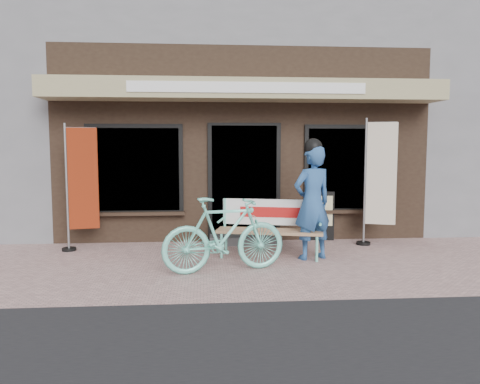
{
  "coord_description": "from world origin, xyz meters",
  "views": [
    {
      "loc": [
        -0.75,
        -6.64,
        1.77
      ],
      "look_at": [
        -0.18,
        0.7,
        1.05
      ],
      "focal_mm": 35.0,
      "sensor_mm": 36.0,
      "label": 1
    }
  ],
  "objects": [
    {
      "name": "storefront",
      "position": [
        0.0,
        4.96,
        2.99
      ],
      "size": [
        7.0,
        6.77,
        6.0
      ],
      "color": "black",
      "rests_on": "ground"
    },
    {
      "name": "person",
      "position": [
        0.94,
        0.51,
        0.93
      ],
      "size": [
        0.76,
        0.62,
        1.89
      ],
      "rotation": [
        0.0,
        0.0,
        0.35
      ],
      "color": "#29538E",
      "rests_on": "ground"
    },
    {
      "name": "bench",
      "position": [
        0.31,
        0.75,
        0.54
      ],
      "size": [
        1.74,
        0.81,
        0.91
      ],
      "rotation": [
        0.0,
        0.0,
        -0.24
      ],
      "color": "#75E5CD",
      "rests_on": "ground"
    },
    {
      "name": "ground",
      "position": [
        0.0,
        0.0,
        0.0
      ],
      "size": [
        70.0,
        70.0,
        0.0
      ],
      "primitive_type": "plane",
      "color": "tan",
      "rests_on": "ground"
    },
    {
      "name": "nobori_cream",
      "position": [
        2.34,
        1.4,
        1.17
      ],
      "size": [
        0.67,
        0.35,
        2.27
      ],
      "rotation": [
        0.0,
        0.0,
        -0.33
      ],
      "color": "gray",
      "rests_on": "ground"
    },
    {
      "name": "nobori_red",
      "position": [
        -2.84,
        1.43,
        1.11
      ],
      "size": [
        0.64,
        0.28,
        2.16
      ],
      "rotation": [
        0.0,
        0.0,
        0.2
      ],
      "color": "gray",
      "rests_on": "ground"
    },
    {
      "name": "bicycle",
      "position": [
        -0.47,
        -0.16,
        0.53
      ],
      "size": [
        1.84,
        0.89,
        1.07
      ],
      "primitive_type": "imported",
      "rotation": [
        0.0,
        0.0,
        1.8
      ],
      "color": "#75E5CD",
      "rests_on": "ground"
    },
    {
      "name": "menu_stand",
      "position": [
        1.47,
        1.95,
        0.47
      ],
      "size": [
        0.47,
        0.16,
        0.92
      ],
      "rotation": [
        0.0,
        0.0,
        -0.13
      ],
      "color": "black",
      "rests_on": "ground"
    }
  ]
}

